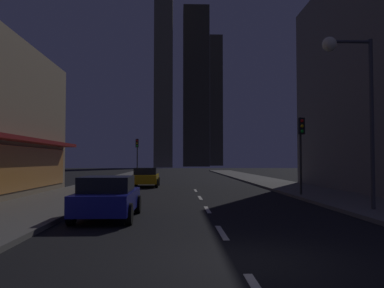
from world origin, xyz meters
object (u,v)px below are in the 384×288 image
fire_hydrant_far_left (120,179)px  street_lamp_right (350,80)px  car_parked_far (146,177)px  traffic_light_far_left (137,149)px  traffic_light_near_right (301,138)px  car_parked_near (108,197)px

fire_hydrant_far_left → street_lamp_right: size_ratio=0.10×
car_parked_far → traffic_light_far_left: (-1.90, 12.52, 2.45)m
fire_hydrant_far_left → traffic_light_near_right: traffic_light_near_right is taller
traffic_light_near_right → fire_hydrant_far_left: bearing=134.7°
car_parked_near → fire_hydrant_far_left: 19.35m
car_parked_far → street_lamp_right: (8.98, -15.88, 4.33)m
car_parked_far → fire_hydrant_far_left: car_parked_far is taller
car_parked_near → traffic_light_far_left: traffic_light_far_left is taller
car_parked_far → street_lamp_right: bearing=-60.5°
car_parked_far → traffic_light_near_right: size_ratio=1.01×
traffic_light_far_left → street_lamp_right: bearing=-69.0°
car_parked_near → car_parked_far: (0.00, 17.02, 0.00)m
car_parked_far → traffic_light_near_right: (9.10, -9.34, 2.45)m
car_parked_near → street_lamp_right: bearing=7.2°
car_parked_near → traffic_light_near_right: traffic_light_near_right is taller
street_lamp_right → traffic_light_near_right: bearing=88.9°
street_lamp_right → car_parked_near: bearing=-172.8°
car_parked_near → traffic_light_far_left: size_ratio=1.01×
street_lamp_right → fire_hydrant_far_left: bearing=122.0°
fire_hydrant_far_left → traffic_light_near_right: size_ratio=0.16×
fire_hydrant_far_left → street_lamp_right: street_lamp_right is taller
car_parked_near → traffic_light_far_left: bearing=93.7°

